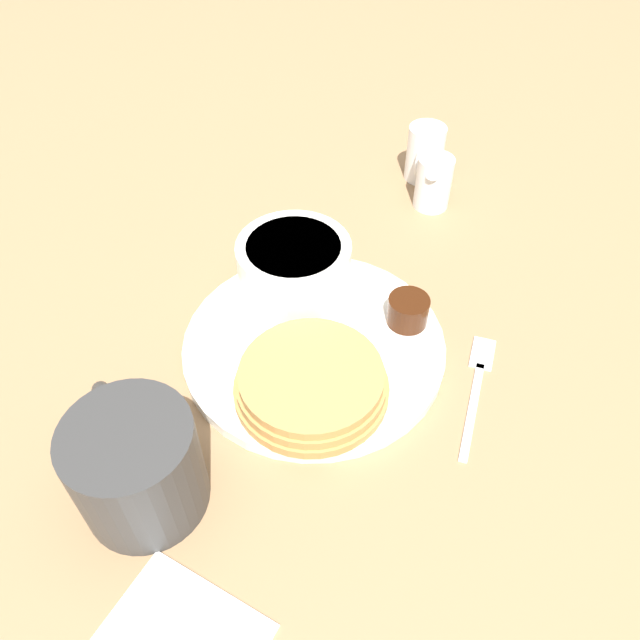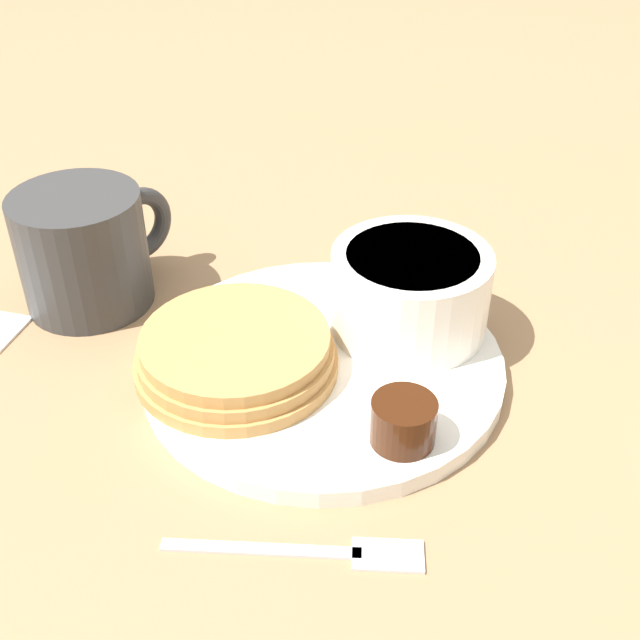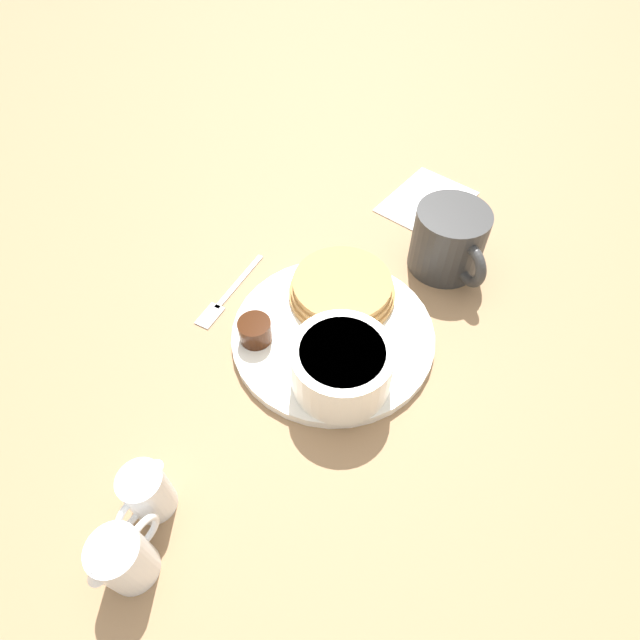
{
  "view_description": "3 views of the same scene",
  "coord_description": "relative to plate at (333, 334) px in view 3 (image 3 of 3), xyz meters",
  "views": [
    {
      "loc": [
        -0.33,
        -0.17,
        0.43
      ],
      "look_at": [
        0.01,
        -0.0,
        0.03
      ],
      "focal_mm": 35.0,
      "sensor_mm": 36.0,
      "label": 1
    },
    {
      "loc": [
        0.09,
        -0.4,
        0.34
      ],
      "look_at": [
        -0.01,
        0.02,
        0.03
      ],
      "focal_mm": 45.0,
      "sensor_mm": 36.0,
      "label": 2
    },
    {
      "loc": [
        0.29,
        0.2,
        0.48
      ],
      "look_at": [
        0.01,
        -0.01,
        0.04
      ],
      "focal_mm": 28.0,
      "sensor_mm": 36.0,
      "label": 3
    }
  ],
  "objects": [
    {
      "name": "ground_plane",
      "position": [
        0.0,
        0.0,
        -0.01
      ],
      "size": [
        4.0,
        4.0,
        0.0
      ],
      "primitive_type": "plane",
      "color": "#93704C"
    },
    {
      "name": "plate",
      "position": [
        0.0,
        0.0,
        0.0
      ],
      "size": [
        0.24,
        0.24,
        0.01
      ],
      "color": "white",
      "rests_on": "ground_plane"
    },
    {
      "name": "pancake_stack",
      "position": [
        -0.05,
        -0.02,
        0.02
      ],
      "size": [
        0.13,
        0.13,
        0.03
      ],
      "color": "#B78447",
      "rests_on": "plate"
    },
    {
      "name": "bowl",
      "position": [
        0.05,
        0.05,
        0.04
      ],
      "size": [
        0.11,
        0.11,
        0.06
      ],
      "color": "white",
      "rests_on": "plate"
    },
    {
      "name": "syrup_cup",
      "position": [
        0.06,
        -0.07,
        0.02
      ],
      "size": [
        0.04,
        0.04,
        0.03
      ],
      "color": "#38190A",
      "rests_on": "plate"
    },
    {
      "name": "butter_ramekin",
      "position": [
        0.07,
        0.05,
        0.02
      ],
      "size": [
        0.05,
        0.05,
        0.04
      ],
      "color": "white",
      "rests_on": "plate"
    },
    {
      "name": "coffee_mug",
      "position": [
        -0.18,
        0.05,
        0.04
      ],
      "size": [
        0.09,
        0.12,
        0.09
      ],
      "color": "#333333",
      "rests_on": "ground_plane"
    },
    {
      "name": "creamer_pitcher_near",
      "position": [
        0.26,
        -0.02,
        0.03
      ],
      "size": [
        0.06,
        0.04,
        0.06
      ],
      "color": "white",
      "rests_on": "ground_plane"
    },
    {
      "name": "creamer_pitcher_far",
      "position": [
        0.31,
        0.01,
        0.03
      ],
      "size": [
        0.07,
        0.04,
        0.07
      ],
      "color": "white",
      "rests_on": "ground_plane"
    },
    {
      "name": "fork",
      "position": [
        0.03,
        -0.14,
        -0.0
      ],
      "size": [
        0.14,
        0.03,
        0.0
      ],
      "color": "silver",
      "rests_on": "ground_plane"
    },
    {
      "name": "napkin",
      "position": [
        -0.29,
        -0.04,
        -0.0
      ],
      "size": [
        0.14,
        0.11,
        0.0
      ],
      "color": "white",
      "rests_on": "ground_plane"
    }
  ]
}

